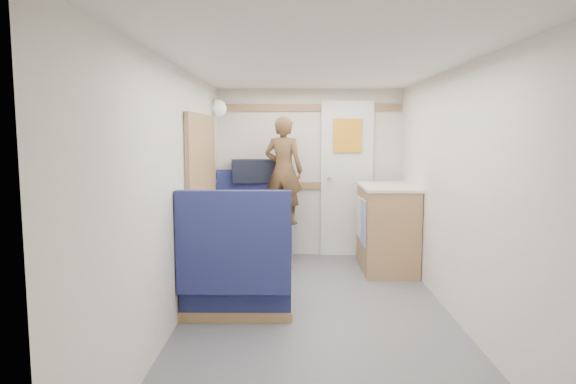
{
  "coord_description": "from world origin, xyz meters",
  "views": [
    {
      "loc": [
        -0.2,
        -3.93,
        1.49
      ],
      "look_at": [
        -0.24,
        0.9,
        0.92
      ],
      "focal_mm": 32.0,
      "sensor_mm": 36.0,
      "label": 1
    }
  ],
  "objects_px": {
    "dome_light": "(218,109)",
    "bread_loaf": "(265,201)",
    "person": "(284,170)",
    "tray": "(256,216)",
    "wine_glass": "(235,199)",
    "bench_far": "(254,236)",
    "orange_fruit": "(258,210)",
    "pepper_grinder": "(246,205)",
    "tumbler_left": "(224,208)",
    "tumbler_mid": "(244,203)",
    "tumbler_right": "(242,207)",
    "duffel_bag": "(256,171)",
    "bench_near": "(237,279)",
    "dinette_table": "(247,227)",
    "cheese_block": "(253,214)",
    "beer_glass": "(259,205)",
    "galley_counter": "(387,227)"
  },
  "relations": [
    {
      "from": "dinette_table",
      "to": "bench_far",
      "type": "height_order",
      "value": "bench_far"
    },
    {
      "from": "bench_near",
      "to": "dome_light",
      "type": "relative_size",
      "value": 5.25
    },
    {
      "from": "beer_glass",
      "to": "bread_loaf",
      "type": "height_order",
      "value": "bread_loaf"
    },
    {
      "from": "dinette_table",
      "to": "duffel_bag",
      "type": "bearing_deg",
      "value": 89.35
    },
    {
      "from": "bench_far",
      "to": "pepper_grinder",
      "type": "xyz_separation_m",
      "value": [
        -0.01,
        -0.72,
        0.46
      ]
    },
    {
      "from": "bench_near",
      "to": "pepper_grinder",
      "type": "bearing_deg",
      "value": 90.79
    },
    {
      "from": "tumbler_left",
      "to": "tumbler_mid",
      "type": "relative_size",
      "value": 0.97
    },
    {
      "from": "bench_far",
      "to": "bread_loaf",
      "type": "bearing_deg",
      "value": -73.36
    },
    {
      "from": "dome_light",
      "to": "bread_loaf",
      "type": "relative_size",
      "value": 0.75
    },
    {
      "from": "tumbler_right",
      "to": "duffel_bag",
      "type": "bearing_deg",
      "value": 87.36
    },
    {
      "from": "person",
      "to": "tumbler_left",
      "type": "distance_m",
      "value": 1.2
    },
    {
      "from": "wine_glass",
      "to": "tumbler_right",
      "type": "height_order",
      "value": "wine_glass"
    },
    {
      "from": "duffel_bag",
      "to": "tumbler_mid",
      "type": "distance_m",
      "value": 0.98
    },
    {
      "from": "dinette_table",
      "to": "bench_near",
      "type": "xyz_separation_m",
      "value": [
        -0.0,
        -0.86,
        -0.27
      ]
    },
    {
      "from": "tumbler_right",
      "to": "tray",
      "type": "bearing_deg",
      "value": -61.21
    },
    {
      "from": "galley_counter",
      "to": "cheese_block",
      "type": "distance_m",
      "value": 1.68
    },
    {
      "from": "galley_counter",
      "to": "tumbler_mid",
      "type": "bearing_deg",
      "value": -166.18
    },
    {
      "from": "beer_glass",
      "to": "dinette_table",
      "type": "bearing_deg",
      "value": -135.54
    },
    {
      "from": "person",
      "to": "tray",
      "type": "distance_m",
      "value": 1.24
    },
    {
      "from": "tumbler_mid",
      "to": "bread_loaf",
      "type": "distance_m",
      "value": 0.25
    },
    {
      "from": "orange_fruit",
      "to": "duffel_bag",
      "type": "bearing_deg",
      "value": 94.73
    },
    {
      "from": "orange_fruit",
      "to": "pepper_grinder",
      "type": "height_order",
      "value": "orange_fruit"
    },
    {
      "from": "galley_counter",
      "to": "cheese_block",
      "type": "bearing_deg",
      "value": -146.09
    },
    {
      "from": "dinette_table",
      "to": "dome_light",
      "type": "bearing_deg",
      "value": 114.65
    },
    {
      "from": "tumbler_mid",
      "to": "tumbler_right",
      "type": "xyz_separation_m",
      "value": [
        -0.0,
        -0.21,
        -0.01
      ]
    },
    {
      "from": "wine_glass",
      "to": "pepper_grinder",
      "type": "relative_size",
      "value": 1.9
    },
    {
      "from": "tray",
      "to": "pepper_grinder",
      "type": "distance_m",
      "value": 0.49
    },
    {
      "from": "bench_near",
      "to": "wine_glass",
      "type": "bearing_deg",
      "value": 97.36
    },
    {
      "from": "orange_fruit",
      "to": "bread_loaf",
      "type": "distance_m",
      "value": 0.62
    },
    {
      "from": "dinette_table",
      "to": "bread_loaf",
      "type": "xyz_separation_m",
      "value": [
        0.16,
        0.34,
        0.21
      ]
    },
    {
      "from": "tumbler_mid",
      "to": "orange_fruit",
      "type": "bearing_deg",
      "value": -70.17
    },
    {
      "from": "bench_near",
      "to": "tumbler_left",
      "type": "relative_size",
      "value": 9.11
    },
    {
      "from": "bench_far",
      "to": "duffel_bag",
      "type": "bearing_deg",
      "value": 87.14
    },
    {
      "from": "tumbler_right",
      "to": "bread_loaf",
      "type": "distance_m",
      "value": 0.42
    },
    {
      "from": "person",
      "to": "wine_glass",
      "type": "bearing_deg",
      "value": 80.17
    },
    {
      "from": "wine_glass",
      "to": "bench_far",
      "type": "bearing_deg",
      "value": 83.11
    },
    {
      "from": "wine_glass",
      "to": "tumbler_right",
      "type": "relative_size",
      "value": 1.65
    },
    {
      "from": "tray",
      "to": "person",
      "type": "bearing_deg",
      "value": 79.1
    },
    {
      "from": "orange_fruit",
      "to": "bread_loaf",
      "type": "relative_size",
      "value": 0.3
    },
    {
      "from": "orange_fruit",
      "to": "tumbler_mid",
      "type": "height_order",
      "value": "tumbler_mid"
    },
    {
      "from": "dinette_table",
      "to": "tumbler_left",
      "type": "distance_m",
      "value": 0.34
    },
    {
      "from": "bench_near",
      "to": "tray",
      "type": "height_order",
      "value": "bench_near"
    },
    {
      "from": "dome_light",
      "to": "tumbler_left",
      "type": "distance_m",
      "value": 1.43
    },
    {
      "from": "pepper_grinder",
      "to": "orange_fruit",
      "type": "bearing_deg",
      "value": -71.67
    },
    {
      "from": "cheese_block",
      "to": "tumbler_left",
      "type": "height_order",
      "value": "tumbler_left"
    },
    {
      "from": "tumbler_mid",
      "to": "dinette_table",
      "type": "bearing_deg",
      "value": -77.99
    },
    {
      "from": "beer_glass",
      "to": "pepper_grinder",
      "type": "xyz_separation_m",
      "value": [
        -0.13,
        0.03,
        -0.01
      ]
    },
    {
      "from": "bench_far",
      "to": "cheese_block",
      "type": "xyz_separation_m",
      "value": [
        0.09,
        -1.24,
        0.46
      ]
    },
    {
      "from": "tumbler_left",
      "to": "tumbler_right",
      "type": "xyz_separation_m",
      "value": [
        0.15,
        0.15,
        -0.01
      ]
    },
    {
      "from": "duffel_bag",
      "to": "tumbler_left",
      "type": "height_order",
      "value": "duffel_bag"
    }
  ]
}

